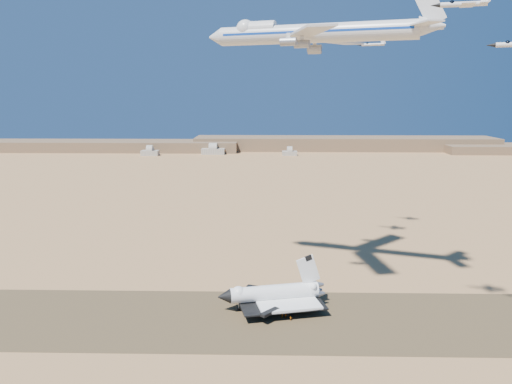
{
  "coord_description": "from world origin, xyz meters",
  "views": [
    {
      "loc": [
        11.05,
        -166.8,
        80.24
      ],
      "look_at": [
        7.11,
        8.0,
        45.16
      ],
      "focal_mm": 35.0,
      "sensor_mm": 36.0,
      "label": 1
    }
  ],
  "objects_px": {
    "crew_a": "(282,315)",
    "chase_jet_a": "(462,4)",
    "crew_b": "(286,315)",
    "crew_c": "(291,318)",
    "carrier_747": "(308,33)",
    "shuttle": "(273,294)",
    "chase_jet_e": "(372,44)",
    "chase_jet_d": "(347,33)"
  },
  "relations": [
    {
      "from": "crew_a",
      "to": "crew_b",
      "type": "bearing_deg",
      "value": -71.88
    },
    {
      "from": "crew_b",
      "to": "chase_jet_a",
      "type": "distance_m",
      "value": 115.25
    },
    {
      "from": "shuttle",
      "to": "crew_a",
      "type": "xyz_separation_m",
      "value": [
        3.13,
        -8.54,
        -4.42
      ]
    },
    {
      "from": "carrier_747",
      "to": "chase_jet_d",
      "type": "distance_m",
      "value": 47.39
    },
    {
      "from": "crew_b",
      "to": "chase_jet_d",
      "type": "xyz_separation_m",
      "value": [
        29.3,
        70.3,
        105.68
      ]
    },
    {
      "from": "carrier_747",
      "to": "shuttle",
      "type": "bearing_deg",
      "value": -103.81
    },
    {
      "from": "carrier_747",
      "to": "chase_jet_e",
      "type": "xyz_separation_m",
      "value": [
        37.79,
        66.07,
        1.88
      ]
    },
    {
      "from": "chase_jet_e",
      "to": "shuttle",
      "type": "bearing_deg",
      "value": -102.92
    },
    {
      "from": "carrier_747",
      "to": "crew_c",
      "type": "relative_size",
      "value": 54.14
    },
    {
      "from": "crew_c",
      "to": "crew_b",
      "type": "bearing_deg",
      "value": -26.46
    },
    {
      "from": "crew_a",
      "to": "chase_jet_d",
      "type": "height_order",
      "value": "chase_jet_d"
    },
    {
      "from": "crew_b",
      "to": "chase_jet_e",
      "type": "height_order",
      "value": "chase_jet_e"
    },
    {
      "from": "crew_a",
      "to": "chase_jet_e",
      "type": "height_order",
      "value": "chase_jet_e"
    },
    {
      "from": "carrier_747",
      "to": "crew_b",
      "type": "xyz_separation_m",
      "value": [
        -8.02,
        -28.2,
        -101.07
      ]
    },
    {
      "from": "chase_jet_e",
      "to": "chase_jet_d",
      "type": "bearing_deg",
      "value": -107.16
    },
    {
      "from": "crew_b",
      "to": "chase_jet_a",
      "type": "height_order",
      "value": "chase_jet_a"
    },
    {
      "from": "crew_a",
      "to": "crew_b",
      "type": "relative_size",
      "value": 1.1
    },
    {
      "from": "chase_jet_a",
      "to": "crew_a",
      "type": "bearing_deg",
      "value": 169.42
    },
    {
      "from": "carrier_747",
      "to": "crew_a",
      "type": "distance_m",
      "value": 105.36
    },
    {
      "from": "shuttle",
      "to": "chase_jet_d",
      "type": "xyz_separation_m",
      "value": [
        33.8,
        62.09,
        101.17
      ]
    },
    {
      "from": "crew_b",
      "to": "chase_jet_a",
      "type": "relative_size",
      "value": 0.11
    },
    {
      "from": "chase_jet_d",
      "to": "chase_jet_a",
      "type": "bearing_deg",
      "value": -61.68
    },
    {
      "from": "chase_jet_e",
      "to": "chase_jet_a",
      "type": "bearing_deg",
      "value": -72.44
    },
    {
      "from": "crew_a",
      "to": "chase_jet_a",
      "type": "xyz_separation_m",
      "value": [
        47.53,
        -23.0,
        102.9
      ]
    },
    {
      "from": "crew_a",
      "to": "shuttle",
      "type": "bearing_deg",
      "value": 24.28
    },
    {
      "from": "crew_a",
      "to": "chase_jet_a",
      "type": "distance_m",
      "value": 115.66
    },
    {
      "from": "crew_c",
      "to": "carrier_747",
      "type": "bearing_deg",
      "value": -70.82
    },
    {
      "from": "crew_a",
      "to": "chase_jet_d",
      "type": "xyz_separation_m",
      "value": [
        30.66,
        70.64,
        105.59
      ]
    },
    {
      "from": "crew_b",
      "to": "crew_c",
      "type": "relative_size",
      "value": 1.04
    },
    {
      "from": "crew_a",
      "to": "chase_jet_e",
      "type": "bearing_deg",
      "value": -22.36
    },
    {
      "from": "carrier_747",
      "to": "chase_jet_e",
      "type": "bearing_deg",
      "value": 78.48
    },
    {
      "from": "crew_a",
      "to": "chase_jet_d",
      "type": "bearing_deg",
      "value": -19.32
    },
    {
      "from": "chase_jet_e",
      "to": "crew_a",
      "type": "bearing_deg",
      "value": -99.11
    },
    {
      "from": "chase_jet_d",
      "to": "chase_jet_e",
      "type": "xyz_separation_m",
      "value": [
        16.51,
        23.98,
        -2.73
      ]
    },
    {
      "from": "shuttle",
      "to": "crew_c",
      "type": "bearing_deg",
      "value": -73.36
    },
    {
      "from": "chase_jet_d",
      "to": "crew_c",
      "type": "bearing_deg",
      "value": -92.76
    },
    {
      "from": "shuttle",
      "to": "chase_jet_e",
      "type": "xyz_separation_m",
      "value": [
        50.31,
        86.07,
        98.44
      ]
    },
    {
      "from": "carrier_747",
      "to": "crew_b",
      "type": "relative_size",
      "value": 52.17
    },
    {
      "from": "chase_jet_a",
      "to": "chase_jet_e",
      "type": "height_order",
      "value": "chase_jet_a"
    },
    {
      "from": "chase_jet_d",
      "to": "chase_jet_e",
      "type": "relative_size",
      "value": 1.14
    },
    {
      "from": "crew_b",
      "to": "chase_jet_a",
      "type": "bearing_deg",
      "value": -119.94
    },
    {
      "from": "crew_c",
      "to": "chase_jet_d",
      "type": "distance_m",
      "value": 131.29
    }
  ]
}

